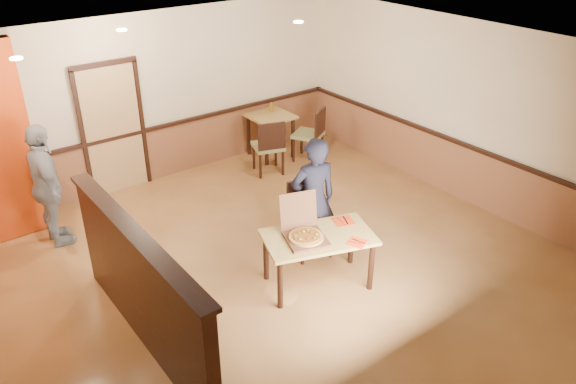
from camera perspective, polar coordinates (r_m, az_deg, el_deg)
name	(u,v)px	position (r m, az deg, el deg)	size (l,w,h in m)	color
floor	(283,268)	(7.48, -0.51, -7.75)	(7.00, 7.00, 0.00)	#B87F47
ceiling	(282,58)	(6.27, -0.62, 13.49)	(7.00, 7.00, 0.00)	black
wall_back	(156,99)	(9.60, -13.28, 9.22)	(7.00, 7.00, 0.00)	beige
wall_right	(465,113)	(9.12, 17.54, 7.68)	(7.00, 7.00, 0.00)	beige
wainscot_back	(163,152)	(9.91, -12.61, 3.98)	(7.00, 0.04, 0.90)	brown
chair_rail_back	(160,127)	(9.72, -12.85, 6.47)	(7.00, 0.06, 0.06)	black
wainscot_right	(455,169)	(9.45, 16.62, 2.25)	(0.04, 7.00, 0.90)	brown
chair_rail_right	(459,142)	(9.25, 16.94, 4.84)	(0.06, 7.00, 0.06)	black
back_door	(113,130)	(9.41, -17.35, 6.02)	(0.90, 0.06, 2.10)	tan
booth_partition	(141,288)	(6.14, -14.72, -9.37)	(0.20, 3.10, 1.44)	black
spot_a	(16,58)	(7.00, -25.89, 12.12)	(0.14, 0.14, 0.02)	beige
spot_b	(122,30)	(8.06, -16.55, 15.51)	(0.14, 0.14, 0.02)	beige
spot_c	(298,22)	(8.27, 1.06, 16.90)	(0.14, 0.14, 0.02)	beige
main_table	(318,243)	(6.89, 3.11, -5.21)	(1.51, 1.15, 0.71)	tan
diner_chair	(308,215)	(7.56, 2.05, -2.30)	(0.61, 0.61, 1.02)	olive
side_chair_left	(269,145)	(9.71, -1.93, 4.80)	(0.63, 0.63, 1.00)	olive
side_chair_right	(312,132)	(10.26, 2.45, 6.07)	(0.67, 0.67, 1.00)	olive
side_table	(270,124)	(10.41, -1.79, 6.89)	(0.76, 0.76, 0.81)	tan
diner	(313,200)	(7.28, 2.57, -0.82)	(0.63, 0.41, 1.73)	black
passerby	(47,186)	(8.24, -23.26, 0.52)	(1.04, 0.43, 1.77)	gray
pizza_box	(305,234)	(6.74, 1.70, -4.26)	(0.62, 0.67, 0.50)	brown
pizza	(306,237)	(6.71, 1.85, -4.58)	(0.42, 0.42, 0.03)	gold
napkin_near	(357,242)	(6.74, 7.01, -5.09)	(0.27, 0.27, 0.01)	red
napkin_far	(343,221)	(7.14, 5.66, -2.96)	(0.31, 0.31, 0.01)	red
condiment	(272,107)	(10.49, -1.68, 8.59)	(0.07, 0.07, 0.16)	brown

